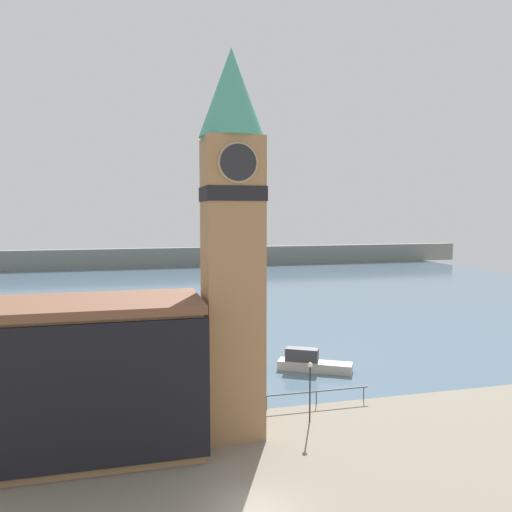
{
  "coord_description": "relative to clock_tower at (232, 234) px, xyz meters",
  "views": [
    {
      "loc": [
        -5.56,
        -21.99,
        14.21
      ],
      "look_at": [
        1.66,
        6.59,
        11.67
      ],
      "focal_mm": 35.0,
      "sensor_mm": 36.0,
      "label": 1
    }
  ],
  "objects": [
    {
      "name": "ground_plane",
      "position": [
        -0.67,
        -8.78,
        -12.91
      ],
      "size": [
        160.0,
        160.0,
        0.0
      ],
      "primitive_type": "plane",
      "color": "gray"
    },
    {
      "name": "water",
      "position": [
        -0.67,
        63.17,
        -12.92
      ],
      "size": [
        160.0,
        120.0,
        0.0
      ],
      "color": "slate",
      "rests_on": "ground_plane"
    },
    {
      "name": "far_shoreline",
      "position": [
        -0.67,
        103.17,
        -10.41
      ],
      "size": [
        180.0,
        3.0,
        5.0
      ],
      "color": "gray",
      "rests_on": "water"
    },
    {
      "name": "pier_railing",
      "position": [
        6.9,
        2.92,
        -11.98
      ],
      "size": [
        8.25,
        0.08,
        1.09
      ],
      "color": "#333338",
      "rests_on": "ground_plane"
    },
    {
      "name": "clock_tower",
      "position": [
        0.0,
        0.0,
        0.0
      ],
      "size": [
        4.09,
        4.09,
        24.31
      ],
      "color": "#9E754C",
      "rests_on": "ground_plane"
    },
    {
      "name": "pier_building",
      "position": [
        -8.37,
        -0.54,
        -8.34
      ],
      "size": [
        12.55,
        6.94,
        9.11
      ],
      "color": "#9E754C",
      "rests_on": "ground_plane"
    },
    {
      "name": "boat_near",
      "position": [
        9.41,
        10.79,
        -12.21
      ],
      "size": [
        6.59,
        4.64,
        1.97
      ],
      "rotation": [
        0.0,
        0.0,
        -0.51
      ],
      "color": "#B7B2A8",
      "rests_on": "water"
    },
    {
      "name": "mooring_bollard_near",
      "position": [
        2.0,
        1.51,
        -12.44
      ],
      "size": [
        0.34,
        0.34,
        0.87
      ],
      "color": "black",
      "rests_on": "ground_plane"
    },
    {
      "name": "lamp_post",
      "position": [
        5.4,
        0.28,
        -10.04
      ],
      "size": [
        0.32,
        0.32,
        4.13
      ],
      "color": "black",
      "rests_on": "ground_plane"
    }
  ]
}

